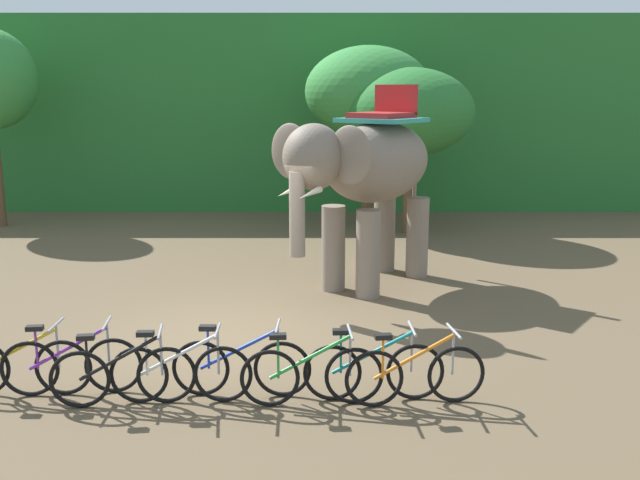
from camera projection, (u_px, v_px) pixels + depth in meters
The scene contains 13 objects.
ground_plane at pixel (232, 337), 10.73m from camera, with size 80.00×80.00×0.00m, color brown.
foliage_hedge at pixel (282, 112), 24.01m from camera, with size 36.00×6.00×5.87m, color #28702D.
tree_left at pixel (371, 92), 18.77m from camera, with size 3.39×3.39×4.83m.
tree_right at pixel (412, 112), 17.90m from camera, with size 3.27×3.27×4.24m.
elephant at pixel (371, 172), 13.02m from camera, with size 3.42×3.92×3.78m.
bike_yellow at pixel (24, 365), 8.63m from camera, with size 1.71×0.52×0.92m.
bike_purple at pixel (74, 365), 8.65m from camera, with size 1.71×0.52×0.92m.
bike_black at pixel (125, 375), 8.34m from camera, with size 1.70×0.52×0.92m.
bike_white at pixel (183, 372), 8.42m from camera, with size 1.71×0.52×0.92m.
bike_blue at pixel (243, 366), 8.60m from camera, with size 1.71×0.52×0.92m.
bike_green at pixel (314, 375), 8.34m from camera, with size 1.71×0.52×0.92m.
bike_teal at pixel (376, 370), 8.48m from camera, with size 1.71×0.52×0.92m.
bike_orange at pixel (417, 374), 8.35m from camera, with size 1.70×0.52×0.92m.
Camera 1 is at (1.37, -10.17, 3.69)m, focal length 39.60 mm.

